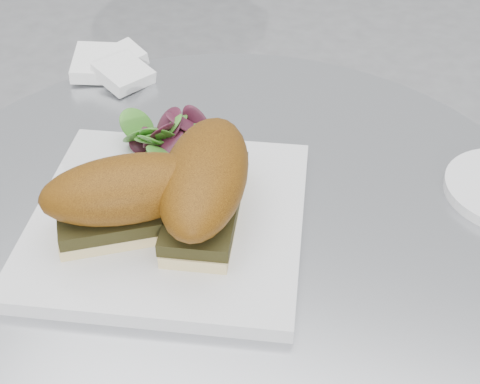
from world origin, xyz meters
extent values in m
cylinder|color=#AFB0B6|center=(0.00, 0.00, 0.72)|extent=(0.70, 0.70, 0.02)
cube|color=silver|center=(-0.05, -0.03, 0.74)|extent=(0.31, 0.31, 0.02)
cube|color=beige|center=(-0.07, -0.07, 0.75)|extent=(0.15, 0.12, 0.01)
cube|color=black|center=(-0.07, -0.07, 0.77)|extent=(0.15, 0.12, 0.01)
ellipsoid|color=#6E3D0A|center=(-0.07, -0.07, 0.80)|extent=(0.18, 0.15, 0.06)
cube|color=beige|center=(-0.01, -0.03, 0.75)|extent=(0.09, 0.16, 0.01)
cube|color=black|center=(-0.01, -0.03, 0.77)|extent=(0.09, 0.16, 0.01)
ellipsoid|color=#6E3D0A|center=(-0.01, -0.03, 0.80)|extent=(0.11, 0.19, 0.06)
camera|label=1|loc=(0.17, -0.49, 1.19)|focal=50.00mm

